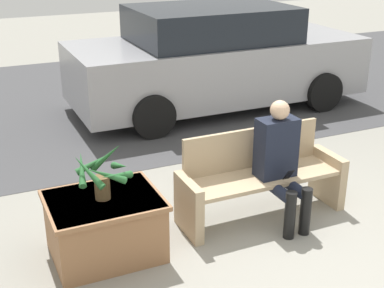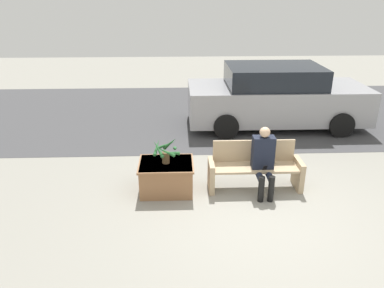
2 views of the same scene
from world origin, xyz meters
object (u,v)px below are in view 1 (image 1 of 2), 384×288
(planter_box, at_px, (105,225))
(potted_plant, at_px, (102,173))
(person_seated, at_px, (281,159))
(parked_car, at_px, (216,59))
(bench, at_px, (260,177))

(planter_box, height_order, potted_plant, potted_plant)
(person_seated, bearing_deg, potted_plant, 176.89)
(potted_plant, height_order, parked_car, parked_car)
(bench, height_order, person_seated, person_seated)
(bench, height_order, potted_plant, potted_plant)
(person_seated, height_order, parked_car, parked_car)
(bench, distance_m, person_seated, 0.32)
(person_seated, xyz_separation_m, potted_plant, (-1.69, 0.09, 0.14))
(bench, xyz_separation_m, potted_plant, (-1.59, -0.09, 0.39))
(bench, bearing_deg, potted_plant, -176.79)
(potted_plant, bearing_deg, person_seated, -3.11)
(planter_box, bearing_deg, parked_car, 50.82)
(person_seated, height_order, planter_box, person_seated)
(bench, relative_size, parked_car, 0.37)
(bench, relative_size, person_seated, 1.39)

